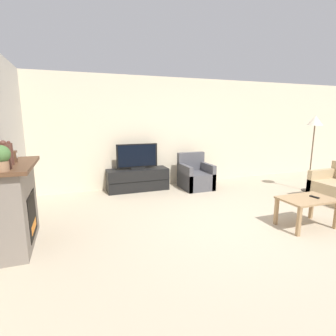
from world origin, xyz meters
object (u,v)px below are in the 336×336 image
object	(u,v)px
fireplace	(16,205)
mantel_vase_centre_left	(10,153)
remote	(314,197)
potted_plant	(1,157)
mantel_vase_left	(4,156)
armchair	(195,177)
mantel_clock	(14,156)
tv_stand	(138,180)
tv	(137,157)
floor_lamp	(315,126)
coffee_table	(307,203)

from	to	relation	value
fireplace	mantel_vase_centre_left	xyz separation A→B (m)	(0.02, -0.09, 0.71)
remote	potted_plant	bearing A→B (deg)	168.91
mantel_vase_left	armchair	bearing A→B (deg)	32.10
mantel_clock	tv_stand	size ratio (longest dim) A/B	0.10
tv	floor_lamp	world-z (taller)	floor_lamp
potted_plant	mantel_clock	bearing A→B (deg)	89.93
mantel_vase_centre_left	tv	distance (m)	3.16
potted_plant	armchair	size ratio (longest dim) A/B	0.34
tv	tv_stand	bearing A→B (deg)	90.00
mantel_vase_left	potted_plant	xyz separation A→B (m)	(0.00, -0.16, 0.01)
potted_plant	mantel_vase_centre_left	bearing A→B (deg)	90.00
coffee_table	tv	bearing A→B (deg)	123.81
tv_stand	tv	bearing A→B (deg)	-90.00
mantel_vase_left	fireplace	bearing A→B (deg)	92.54
tv_stand	tv	distance (m)	0.54
mantel_clock	armchair	bearing A→B (deg)	25.87
mantel_vase_centre_left	tv_stand	xyz separation A→B (m)	(2.17, 2.24, -1.03)
potted_plant	tv_stand	distance (m)	3.61
fireplace	floor_lamp	world-z (taller)	floor_lamp
mantel_vase_centre_left	floor_lamp	size ratio (longest dim) A/B	0.17
coffee_table	fireplace	bearing A→B (deg)	168.28
floor_lamp	coffee_table	bearing A→B (deg)	-139.05
fireplace	mantel_clock	size ratio (longest dim) A/B	8.43
fireplace	remote	xyz separation A→B (m)	(4.34, -0.89, -0.10)
tv_stand	floor_lamp	xyz separation A→B (m)	(3.82, -1.47, 1.28)
mantel_vase_centre_left	tv_stand	distance (m)	3.28
remote	fireplace	bearing A→B (deg)	161.98
mantel_vase_centre_left	mantel_clock	xyz separation A→B (m)	(0.00, 0.22, -0.07)
mantel_clock	armchair	size ratio (longest dim) A/B	0.17
coffee_table	potted_plant	bearing A→B (deg)	175.43
fireplace	potted_plant	size ratio (longest dim) A/B	4.30
fireplace	armchair	distance (m)	4.03
tv_stand	floor_lamp	world-z (taller)	floor_lamp
mantel_vase_centre_left	armchair	bearing A→B (deg)	28.69
mantel_clock	coffee_table	distance (m)	4.38
armchair	remote	world-z (taller)	armchair
coffee_table	tv_stand	bearing A→B (deg)	123.79
fireplace	tv	xyz separation A→B (m)	(2.18, 2.15, 0.22)
mantel_clock	mantel_vase_centre_left	bearing A→B (deg)	-90.20
mantel_clock	tv	bearing A→B (deg)	43.02
fireplace	potted_plant	world-z (taller)	potted_plant
floor_lamp	remote	bearing A→B (deg)	-136.61
tv_stand	tv	world-z (taller)	tv
tv	floor_lamp	distance (m)	4.15
tv_stand	armchair	distance (m)	1.41
remote	floor_lamp	distance (m)	2.52
mantel_vase_centre_left	coffee_table	bearing A→B (deg)	-10.51
coffee_table	floor_lamp	xyz separation A→B (m)	(1.79, 1.56, 1.14)
mantel_vase_centre_left	fireplace	bearing A→B (deg)	100.08
mantel_vase_centre_left	mantel_clock	bearing A→B (deg)	89.80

